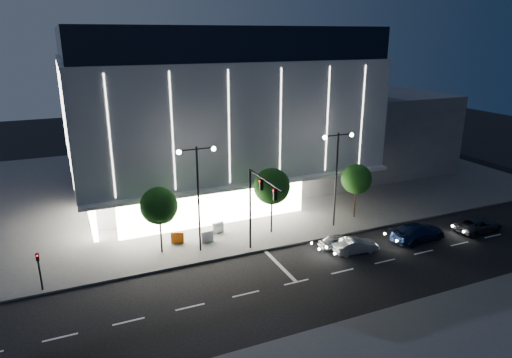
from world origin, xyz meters
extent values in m
plane|color=black|center=(0.00, 0.00, 0.00)|extent=(160.00, 160.00, 0.00)
cube|color=#474747|center=(5.00, 24.00, 0.07)|extent=(70.00, 40.00, 0.15)
cube|color=#4C4C51|center=(3.00, 24.00, 2.00)|extent=(28.00, 21.00, 4.00)
cube|color=#9B9BA0|center=(3.00, 22.00, 9.50)|extent=(30.00, 25.00, 11.00)
cube|color=black|center=(3.00, 22.00, 16.50)|extent=(29.40, 24.50, 3.00)
cube|color=white|center=(0.00, 10.70, 2.00)|extent=(18.00, 0.40, 3.60)
cube|color=white|center=(-10.80, 16.00, 2.00)|extent=(0.40, 10.00, 3.60)
cube|color=#9B9BA0|center=(3.00, 9.70, 4.10)|extent=(30.00, 2.00, 0.30)
cube|color=white|center=(3.00, 9.48, 9.50)|extent=(24.00, 0.06, 10.00)
cube|color=#4C4C51|center=(26.00, 24.00, 5.00)|extent=(16.00, 20.00, 10.00)
cylinder|color=black|center=(1.00, 4.80, 3.50)|extent=(0.18, 0.18, 7.00)
cylinder|color=black|center=(1.00, 1.90, 7.00)|extent=(0.14, 5.80, 0.14)
cube|color=black|center=(1.00, 2.60, 6.40)|extent=(0.28, 0.18, 0.85)
cube|color=black|center=(1.00, 0.20, 6.40)|extent=(0.28, 0.18, 0.85)
sphere|color=#FF0C0C|center=(0.88, 2.60, 6.70)|extent=(0.14, 0.14, 0.14)
cylinder|color=black|center=(-3.00, 6.00, 4.50)|extent=(0.16, 0.16, 9.00)
cylinder|color=black|center=(-3.70, 6.00, 8.80)|extent=(1.40, 0.10, 0.10)
cylinder|color=black|center=(-2.30, 6.00, 8.80)|extent=(1.40, 0.10, 0.10)
sphere|color=white|center=(-4.40, 6.00, 8.70)|extent=(0.36, 0.36, 0.36)
sphere|color=white|center=(-1.60, 6.00, 8.70)|extent=(0.36, 0.36, 0.36)
cylinder|color=black|center=(10.00, 6.00, 4.50)|extent=(0.16, 0.16, 9.00)
cylinder|color=black|center=(9.30, 6.00, 8.80)|extent=(1.40, 0.10, 0.10)
cylinder|color=black|center=(10.70, 6.00, 8.80)|extent=(1.40, 0.10, 0.10)
sphere|color=white|center=(8.60, 6.00, 8.70)|extent=(0.36, 0.36, 0.36)
sphere|color=white|center=(11.40, 6.00, 8.70)|extent=(0.36, 0.36, 0.36)
cylinder|color=black|center=(-15.00, 4.50, 1.50)|extent=(0.12, 0.12, 3.00)
cube|color=black|center=(-15.00, 4.50, 2.70)|extent=(0.22, 0.16, 0.55)
sphere|color=#FF0C0C|center=(-15.00, 4.39, 2.85)|extent=(0.10, 0.10, 0.10)
cylinder|color=black|center=(-6.00, 7.00, 1.89)|extent=(0.16, 0.16, 3.78)
sphere|color=#163B10|center=(-6.00, 7.00, 4.21)|extent=(3.02, 3.02, 3.02)
sphere|color=#163B10|center=(-5.70, 7.20, 3.67)|extent=(2.16, 2.16, 2.16)
sphere|color=#163B10|center=(-6.25, 6.85, 3.89)|extent=(1.94, 1.94, 1.94)
cylinder|color=black|center=(4.00, 7.00, 2.03)|extent=(0.16, 0.16, 4.06)
sphere|color=#163B10|center=(4.00, 7.00, 4.52)|extent=(3.25, 3.25, 3.25)
sphere|color=#163B10|center=(4.30, 7.20, 3.94)|extent=(2.32, 2.32, 2.32)
sphere|color=#163B10|center=(3.75, 6.85, 4.18)|extent=(2.09, 2.09, 2.09)
cylinder|color=black|center=(13.00, 7.00, 1.82)|extent=(0.16, 0.16, 3.64)
sphere|color=#163B10|center=(13.00, 7.00, 4.06)|extent=(2.91, 2.91, 2.91)
sphere|color=#163B10|center=(13.30, 7.20, 3.54)|extent=(2.08, 2.08, 2.08)
sphere|color=#163B10|center=(12.75, 6.85, 3.74)|extent=(1.87, 1.87, 1.87)
imported|color=gray|center=(7.95, 1.94, 0.61)|extent=(3.68, 1.68, 1.22)
imported|color=silver|center=(8.73, 0.76, 0.63)|extent=(3.91, 1.64, 1.26)
imported|color=#132248|center=(15.12, 0.56, 0.77)|extent=(5.48, 2.62, 1.54)
imported|color=#303035|center=(21.55, -0.19, 0.65)|extent=(4.70, 2.28, 1.29)
cube|color=#D6510B|center=(-4.40, 8.09, 0.65)|extent=(1.12, 0.63, 1.00)
cube|color=white|center=(-2.00, 7.31, 0.65)|extent=(1.11, 0.31, 1.00)
cube|color=white|center=(-0.53, 8.75, 0.65)|extent=(1.13, 0.44, 1.00)
camera|label=1|loc=(-12.48, -27.34, 17.28)|focal=32.00mm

